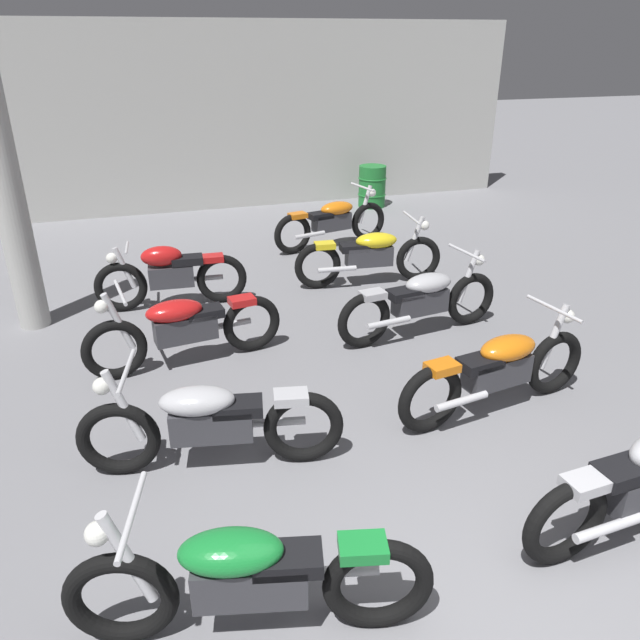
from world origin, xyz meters
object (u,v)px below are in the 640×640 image
object	(u,v)px
motorcycle_left_row_0	(248,577)
motorcycle_left_row_1	(210,421)
motorcycle_left_row_3	(170,274)
motorcycle_right_row_2	(421,300)
oil_drum	(372,186)
support_pillar	(9,198)
motorcycle_right_row_3	(370,255)
motorcycle_right_row_1	(498,369)
motorcycle_right_row_4	(332,221)
motorcycle_left_row_2	(184,327)

from	to	relation	value
motorcycle_left_row_0	motorcycle_left_row_1	distance (m)	1.64
motorcycle_left_row_3	motorcycle_right_row_2	xyz separation A→B (m)	(2.76, -1.76, -0.01)
motorcycle_left_row_0	motorcycle_left_row_3	xyz separation A→B (m)	(0.01, 5.16, 0.01)
motorcycle_left_row_0	oil_drum	size ratio (longest dim) A/B	2.51
support_pillar	motorcycle_right_row_3	distance (m)	4.64
motorcycle_left_row_0	motorcycle_right_row_1	size ratio (longest dim) A/B	0.99
support_pillar	motorcycle_left_row_3	world-z (taller)	support_pillar
motorcycle_right_row_4	oil_drum	distance (m)	2.87
motorcycle_left_row_3	motorcycle_right_row_4	xyz separation A→B (m)	(2.84, 1.79, -0.01)
oil_drum	motorcycle_left_row_0	bearing A→B (deg)	-115.91
motorcycle_right_row_2	motorcycle_right_row_1	bearing A→B (deg)	-91.39
motorcycle_left_row_3	motorcycle_right_row_4	distance (m)	3.36
motorcycle_left_row_3	motorcycle_right_row_3	size ratio (longest dim) A/B	0.91
motorcycle_left_row_0	motorcycle_right_row_2	world-z (taller)	same
motorcycle_right_row_2	motorcycle_right_row_4	xyz separation A→B (m)	(0.08, 3.55, 0.00)
motorcycle_right_row_3	motorcycle_right_row_4	world-z (taller)	same
motorcycle_left_row_3	motorcycle_right_row_2	size ratio (longest dim) A/B	0.91
motorcycle_left_row_0	motorcycle_left_row_2	xyz separation A→B (m)	(0.01, 3.50, 0.00)
motorcycle_left_row_3	motorcycle_right_row_1	xyz separation A→B (m)	(2.72, -3.47, -0.01)
motorcycle_right_row_1	motorcycle_left_row_0	bearing A→B (deg)	-148.30
motorcycle_right_row_2	motorcycle_left_row_1	bearing A→B (deg)	-147.44
motorcycle_left_row_1	motorcycle_right_row_2	bearing A→B (deg)	32.56
motorcycle_right_row_1	oil_drum	size ratio (longest dim) A/B	2.54
motorcycle_right_row_2	motorcycle_right_row_4	bearing A→B (deg)	88.66
motorcycle_right_row_2	motorcycle_left_row_3	bearing A→B (deg)	147.47
motorcycle_right_row_1	motorcycle_left_row_1	bearing A→B (deg)	-179.11
motorcycle_left_row_3	motorcycle_right_row_4	bearing A→B (deg)	32.28
motorcycle_right_row_4	oil_drum	size ratio (longest dim) A/B	2.52
motorcycle_left_row_1	motorcycle_right_row_1	xyz separation A→B (m)	(2.71, 0.04, 0.00)
motorcycle_left_row_2	motorcycle_right_row_1	size ratio (longest dim) A/B	1.00
motorcycle_right_row_1	oil_drum	world-z (taller)	motorcycle_right_row_1
motorcycle_left_row_1	motorcycle_right_row_1	distance (m)	2.71
motorcycle_left_row_2	motorcycle_left_row_0	bearing A→B (deg)	-90.09
motorcycle_right_row_1	motorcycle_right_row_4	world-z (taller)	same
motorcycle_right_row_1	motorcycle_right_row_2	xyz separation A→B (m)	(0.04, 1.71, 0.00)
support_pillar	motorcycle_right_row_2	world-z (taller)	support_pillar
motorcycle_left_row_2	motorcycle_left_row_3	world-z (taller)	motorcycle_left_row_2
motorcycle_right_row_1	motorcycle_right_row_4	bearing A→B (deg)	88.65
motorcycle_left_row_1	motorcycle_right_row_4	bearing A→B (deg)	61.92
motorcycle_right_row_1	motorcycle_left_row_2	bearing A→B (deg)	146.19
motorcycle_right_row_1	motorcycle_right_row_3	bearing A→B (deg)	88.70
motorcycle_left_row_3	motorcycle_right_row_3	distance (m)	2.79
motorcycle_left_row_2	motorcycle_right_row_1	xyz separation A→B (m)	(2.72, -1.82, 0.00)
motorcycle_right_row_3	oil_drum	world-z (taller)	motorcycle_right_row_3
motorcycle_left_row_2	motorcycle_right_row_3	world-z (taller)	same
motorcycle_right_row_3	oil_drum	bearing A→B (deg)	67.69
motorcycle_left_row_0	motorcycle_right_row_2	xyz separation A→B (m)	(2.77, 3.40, 0.00)
motorcycle_left_row_2	motorcycle_left_row_3	xyz separation A→B (m)	(0.00, 1.65, 0.01)
support_pillar	motorcycle_right_row_4	bearing A→B (deg)	22.19
motorcycle_left_row_1	motorcycle_right_row_4	distance (m)	6.02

